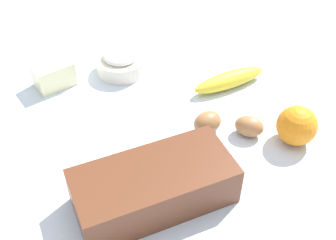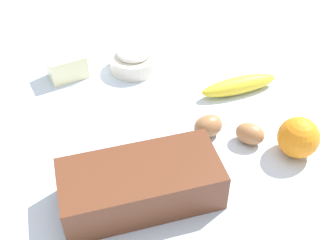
# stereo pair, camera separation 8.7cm
# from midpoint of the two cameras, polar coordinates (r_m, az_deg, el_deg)

# --- Properties ---
(ground_plane) EXTENTS (2.40, 2.40, 0.02)m
(ground_plane) POSITION_cam_midpoint_polar(r_m,az_deg,el_deg) (0.91, -2.75, -2.49)
(ground_plane) COLOR silver
(loaf_pan) EXTENTS (0.30, 0.18, 0.08)m
(loaf_pan) POSITION_cam_midpoint_polar(r_m,az_deg,el_deg) (0.75, -5.28, -8.95)
(loaf_pan) COLOR brown
(loaf_pan) RESTS_ON ground_plane
(flour_bowl) EXTENTS (0.12, 0.12, 0.06)m
(flour_bowl) POSITION_cam_midpoint_polar(r_m,az_deg,el_deg) (1.07, -8.71, 7.66)
(flour_bowl) COLOR silver
(flour_bowl) RESTS_ON ground_plane
(banana) EXTENTS (0.20, 0.09, 0.04)m
(banana) POSITION_cam_midpoint_polar(r_m,az_deg,el_deg) (1.02, 5.82, 5.30)
(banana) COLOR yellow
(banana) RESTS_ON ground_plane
(orange_fruit) EXTENTS (0.08, 0.08, 0.08)m
(orange_fruit) POSITION_cam_midpoint_polar(r_m,az_deg,el_deg) (0.88, 14.30, -0.85)
(orange_fruit) COLOR orange
(orange_fruit) RESTS_ON ground_plane
(butter_block) EXTENTS (0.11, 0.09, 0.06)m
(butter_block) POSITION_cam_midpoint_polar(r_m,az_deg,el_deg) (1.06, -17.48, 5.79)
(butter_block) COLOR #F4EDB2
(butter_block) RESTS_ON ground_plane
(egg_near_butter) EXTENTS (0.07, 0.06, 0.05)m
(egg_near_butter) POSITION_cam_midpoint_polar(r_m,az_deg,el_deg) (0.89, 2.57, -0.45)
(egg_near_butter) COLOR #A26D42
(egg_near_butter) RESTS_ON ground_plane
(egg_beside_bowl) EXTENTS (0.08, 0.07, 0.04)m
(egg_beside_bowl) POSITION_cam_midpoint_polar(r_m,az_deg,el_deg) (0.89, 8.15, -0.97)
(egg_beside_bowl) COLOR #AC7446
(egg_beside_bowl) RESTS_ON ground_plane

